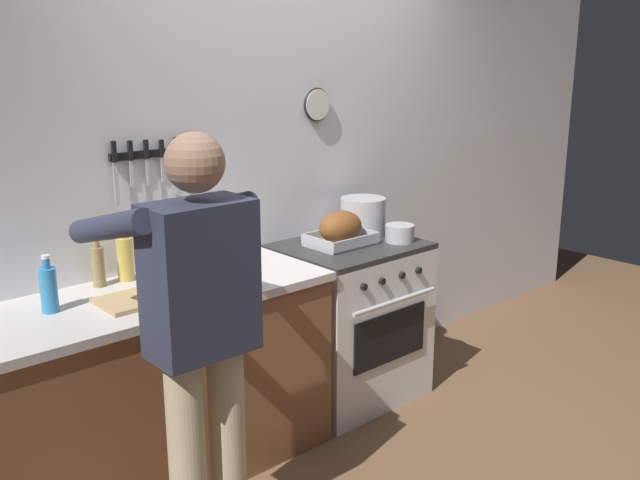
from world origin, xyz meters
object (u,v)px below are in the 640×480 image
(roasting_pan, at_px, (341,230))
(bottle_vinegar, at_px, (98,265))
(saucepan, at_px, (400,233))
(cutting_board, at_px, (142,298))
(stove, at_px, (349,321))
(stock_pot, at_px, (363,216))
(person_cook, at_px, (199,327))
(bottle_cooking_oil, at_px, (125,258))
(bottle_dish_soap, at_px, (49,289))

(roasting_pan, bearing_deg, bottle_vinegar, 170.91)
(saucepan, distance_m, cutting_board, 1.54)
(stove, xyz_separation_m, stock_pot, (0.21, 0.11, 0.56))
(cutting_board, bearing_deg, stove, 3.14)
(person_cook, relative_size, bottle_vinegar, 7.09)
(bottle_vinegar, height_order, bottle_cooking_oil, bottle_cooking_oil)
(stove, bearing_deg, person_cook, -155.90)
(stove, distance_m, bottle_dish_soap, 1.73)
(stove, height_order, bottle_dish_soap, bottle_dish_soap)
(saucepan, distance_m, bottle_cooking_oil, 1.50)
(stock_pot, bearing_deg, bottle_cooking_oil, 175.27)
(cutting_board, xyz_separation_m, bottle_dish_soap, (-0.34, 0.12, 0.09))
(bottle_cooking_oil, bearing_deg, cutting_board, -105.06)
(roasting_pan, relative_size, stock_pot, 1.36)
(bottle_dish_soap, bearing_deg, person_cook, -65.88)
(person_cook, relative_size, roasting_pan, 4.72)
(saucepan, xyz_separation_m, bottle_cooking_oil, (-1.45, 0.37, 0.06))
(roasting_pan, xyz_separation_m, bottle_cooking_oil, (-1.16, 0.21, 0.02))
(stove, distance_m, person_cook, 1.55)
(roasting_pan, xyz_separation_m, cutting_board, (-1.24, -0.09, -0.08))
(person_cook, distance_m, bottle_cooking_oil, 0.84)
(roasting_pan, xyz_separation_m, saucepan, (0.30, -0.16, -0.04))
(saucepan, bearing_deg, bottle_cooking_oil, 165.73)
(person_cook, xyz_separation_m, bottle_cooking_oil, (0.13, 0.83, 0.06))
(cutting_board, relative_size, bottle_dish_soap, 1.51)
(cutting_board, bearing_deg, person_cook, -95.43)
(bottle_vinegar, bearing_deg, stock_pot, -4.30)
(bottle_vinegar, xyz_separation_m, bottle_dish_soap, (-0.29, -0.18, 0.00))
(person_cook, bearing_deg, stove, -77.19)
(saucepan, relative_size, bottle_dish_soap, 0.68)
(person_cook, bearing_deg, cutting_board, -16.73)
(stock_pot, height_order, bottle_cooking_oil, bottle_cooking_oil)
(stove, distance_m, bottle_cooking_oil, 1.35)
(bottle_vinegar, relative_size, bottle_dish_soap, 0.98)
(bottle_vinegar, xyz_separation_m, bottle_cooking_oil, (0.13, 0.00, 0.01))
(saucepan, height_order, cutting_board, saucepan)
(stock_pot, distance_m, saucepan, 0.26)
(roasting_pan, distance_m, cutting_board, 1.24)
(bottle_cooking_oil, bearing_deg, saucepan, -14.27)
(roasting_pan, distance_m, bottle_cooking_oil, 1.18)
(saucepan, height_order, bottle_vinegar, bottle_vinegar)
(bottle_dish_soap, bearing_deg, stove, -1.78)
(person_cook, relative_size, bottle_cooking_oil, 6.42)
(cutting_board, xyz_separation_m, bottle_cooking_oil, (0.08, 0.30, 0.10))
(bottle_cooking_oil, bearing_deg, stock_pot, -4.73)
(stove, xyz_separation_m, bottle_dish_soap, (-1.63, 0.05, 0.55))
(cutting_board, distance_m, bottle_dish_soap, 0.37)
(roasting_pan, bearing_deg, bottle_cooking_oil, 169.85)
(cutting_board, bearing_deg, saucepan, -2.69)
(stock_pot, relative_size, bottle_dish_soap, 1.08)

